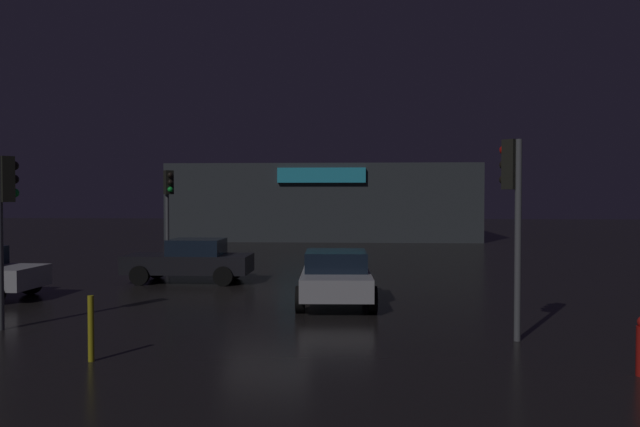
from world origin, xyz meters
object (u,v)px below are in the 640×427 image
at_px(traffic_signal_main, 168,198).
at_px(traffic_signal_cross_left, 513,194).
at_px(store_building, 326,202).
at_px(car_far, 190,260).
at_px(car_crossing, 336,276).
at_px(traffic_signal_opposite, 4,209).

distance_m(traffic_signal_main, traffic_signal_cross_left, 15.53).
xyz_separation_m(store_building, car_far, (-3.29, -22.56, -1.70)).
bearing_deg(store_building, car_far, -98.29).
xyz_separation_m(store_building, traffic_signal_cross_left, (5.33, -30.58, 0.48)).
bearing_deg(store_building, car_crossing, -86.37).
bearing_deg(traffic_signal_cross_left, car_crossing, 131.94).
xyz_separation_m(store_building, traffic_signal_opposite, (-5.27, -30.21, 0.16)).
distance_m(traffic_signal_main, car_far, 4.44).
xyz_separation_m(traffic_signal_main, traffic_signal_opposite, (-0.19, -11.15, -0.19)).
relative_size(car_far, car_crossing, 1.01).
bearing_deg(car_far, store_building, 81.71).
bearing_deg(traffic_signal_main, traffic_signal_cross_left, -47.90).
relative_size(traffic_signal_opposite, traffic_signal_cross_left, 0.93).
relative_size(store_building, traffic_signal_cross_left, 4.91).
bearing_deg(store_building, traffic_signal_main, -104.92).
bearing_deg(traffic_signal_opposite, store_building, 80.10).
height_order(store_building, car_crossing, store_building).
bearing_deg(traffic_signal_cross_left, store_building, 99.88).
distance_m(traffic_signal_cross_left, car_crossing, 5.87).
xyz_separation_m(traffic_signal_cross_left, car_crossing, (-3.65, 4.06, -2.17)).
height_order(traffic_signal_main, traffic_signal_opposite, traffic_signal_main).
bearing_deg(store_building, traffic_signal_opposite, -99.90).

